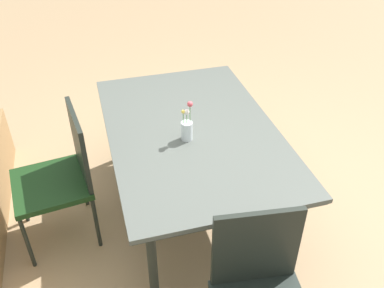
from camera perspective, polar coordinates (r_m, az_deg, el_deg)
The scene contains 4 objects.
ground_plane at distance 3.44m, azimuth 0.09°, elevation -7.84°, with size 12.00×12.00×0.00m, color #9E7F5B.
dining_table at distance 2.98m, azimuth -0.00°, elevation 1.13°, with size 1.78×1.15×0.74m.
chair_far_side at distance 2.99m, azimuth -17.09°, elevation -3.62°, with size 0.56×0.56×0.98m.
flower_vase at distance 2.80m, azimuth -0.69°, elevation 2.16°, with size 0.08×0.08×0.29m.
Camera 1 is at (-2.39, 0.67, 2.39)m, focal length 39.60 mm.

